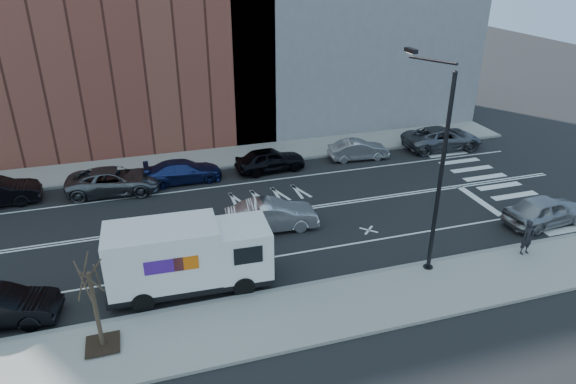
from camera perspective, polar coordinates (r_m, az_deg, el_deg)
ground at (r=27.97m, az=-5.17°, el=-2.84°), size 120.00×120.00×0.00m
sidewalk_near at (r=20.80m, az=0.21°, el=-13.76°), size 44.00×3.60×0.15m
sidewalk_far at (r=35.81m, az=-8.22°, el=3.71°), size 44.00×3.60×0.15m
curb_near at (r=22.15m, az=-1.21°, el=-10.92°), size 44.00×0.25×0.17m
curb_far at (r=34.16m, az=-7.71°, el=2.65°), size 44.00×0.25×0.17m
crosswalk at (r=34.52m, az=21.72°, el=1.08°), size 3.00×14.00×0.01m
road_markings at (r=27.96m, az=-5.17°, el=-2.83°), size 40.00×8.60×0.01m
streetlight at (r=22.44m, az=16.08°, el=3.15°), size 0.44×4.02×9.34m
street_tree at (r=19.81m, az=-20.42°, el=-12.93°), size 1.20×1.20×3.75m
fedex_van at (r=21.93m, az=-11.07°, el=-6.96°), size 6.93×2.66×3.13m
far_parked_c at (r=32.07m, az=-18.75°, el=1.19°), size 5.65×3.04×1.51m
far_parked_d at (r=32.52m, az=-11.55°, el=2.29°), size 4.73×1.92×1.37m
far_parked_e at (r=33.40m, az=-2.00°, el=3.61°), size 4.66×2.17×1.54m
far_parked_f at (r=35.67m, az=7.83°, el=4.67°), size 4.19×1.76×1.34m
far_parked_g at (r=38.85m, az=16.75°, el=5.76°), size 5.84×2.92×1.59m
driving_sedan at (r=26.43m, az=-1.84°, el=-2.62°), size 4.82×1.95×1.56m
near_parked_front at (r=30.10m, az=26.71°, el=-1.83°), size 4.78×2.25×1.58m
pedestrian at (r=26.50m, az=25.09°, el=-4.58°), size 0.68×0.48×1.74m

